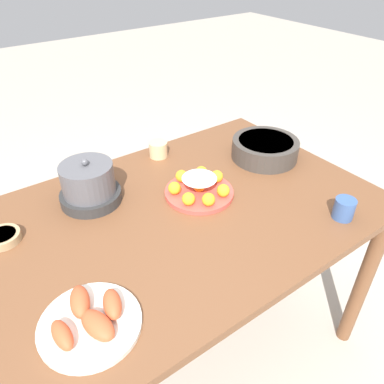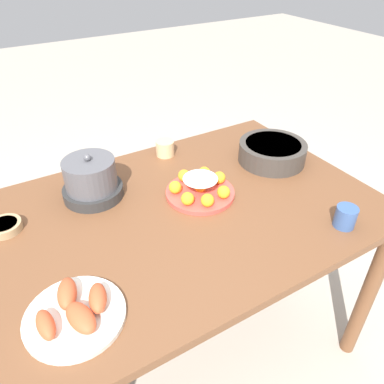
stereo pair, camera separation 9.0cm
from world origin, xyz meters
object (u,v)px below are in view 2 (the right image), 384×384
(serving_bowl, at_px, (272,151))
(cup_near, at_px, (345,217))
(cup_far, at_px, (165,148))
(cake_plate, at_px, (200,188))
(seafood_platter, at_px, (75,312))
(sauce_bowl, at_px, (5,226))
(dining_table, at_px, (184,231))
(warming_pot, at_px, (91,180))

(serving_bowl, relative_size, cup_near, 3.81)
(cup_far, bearing_deg, cake_plate, -94.81)
(seafood_platter, bearing_deg, serving_bowl, 20.40)
(cake_plate, bearing_deg, sauce_bowl, 166.40)
(sauce_bowl, bearing_deg, cake_plate, -13.60)
(dining_table, distance_m, seafood_platter, 0.53)
(cup_far, height_order, warming_pot, warming_pot)
(dining_table, height_order, warming_pot, warming_pot)
(cake_plate, relative_size, serving_bowl, 0.91)
(sauce_bowl, distance_m, cup_far, 0.69)
(dining_table, xyz_separation_m, cup_far, (0.12, 0.36, 0.14))
(cake_plate, distance_m, serving_bowl, 0.39)
(serving_bowl, distance_m, seafood_platter, 0.98)
(sauce_bowl, bearing_deg, dining_table, -19.43)
(dining_table, bearing_deg, warming_pot, 136.51)
(cup_near, height_order, cup_far, cup_near)
(warming_pot, bearing_deg, seafood_platter, -113.53)
(seafood_platter, height_order, cup_near, cup_near)
(cup_near, bearing_deg, seafood_platter, 173.50)
(sauce_bowl, bearing_deg, seafood_platter, -77.59)
(cake_plate, distance_m, cup_near, 0.49)
(dining_table, xyz_separation_m, cup_near, (0.40, -0.34, 0.14))
(dining_table, xyz_separation_m, serving_bowl, (0.47, 0.09, 0.15))
(cup_near, bearing_deg, cup_far, 111.67)
(sauce_bowl, bearing_deg, warming_pot, 6.75)
(seafood_platter, relative_size, warming_pot, 1.18)
(cup_near, xyz_separation_m, warming_pot, (-0.64, 0.57, 0.03))
(cup_near, height_order, warming_pot, warming_pot)
(dining_table, relative_size, cup_far, 17.33)
(cup_near, relative_size, cup_far, 0.93)
(dining_table, bearing_deg, cake_plate, 22.82)
(dining_table, height_order, seafood_platter, seafood_platter)
(cake_plate, height_order, serving_bowl, serving_bowl)
(dining_table, bearing_deg, cup_far, 71.91)
(cup_near, relative_size, warming_pot, 0.34)
(serving_bowl, bearing_deg, dining_table, -168.73)
(serving_bowl, relative_size, sauce_bowl, 2.57)
(sauce_bowl, xyz_separation_m, cup_near, (0.94, -0.54, 0.02))
(cake_plate, height_order, cup_far, cake_plate)
(sauce_bowl, bearing_deg, serving_bowl, -5.51)
(dining_table, relative_size, serving_bowl, 4.88)
(warming_pot, bearing_deg, serving_bowl, -10.66)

